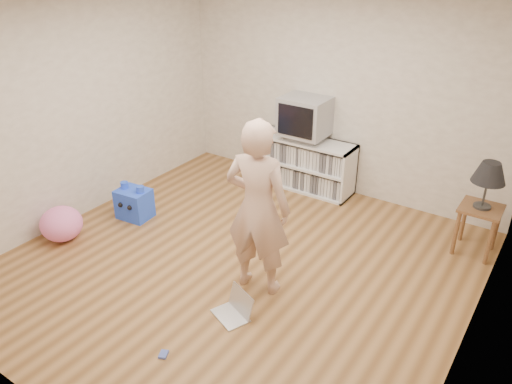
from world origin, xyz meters
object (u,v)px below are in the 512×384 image
Objects in this scene: media_unit at (304,163)px; side_table at (479,218)px; dvd_deck at (304,137)px; person at (258,209)px; laptop at (236,309)px; plush_blue at (134,203)px; crt_tv at (305,116)px; table_lamp at (490,173)px; plush_pink at (61,224)px.

side_table is (2.34, -0.39, 0.07)m from media_unit.
person is at bearing -71.73° from dvd_deck.
media_unit is 2.81m from laptop.
side_table reaches higher than laptop.
plush_blue is at bearing -124.09° from dvd_deck.
media_unit is at bearing 90.00° from crt_tv.
plush_blue is (-3.63, -1.53, -0.75)m from table_lamp.
plush_pink is (-1.60, -2.74, -0.15)m from media_unit.
laptop is (0.80, -2.67, -0.67)m from dvd_deck.
media_unit is at bearing -81.66° from person.
laptop is at bearing 1.29° from plush_pink.
side_table is at bearing 17.29° from plush_blue.
person is at bearing -71.70° from crt_tv.
dvd_deck reaches higher than laptop.
dvd_deck is 0.26× the size of person.
crt_tv reaches higher than side_table.
side_table is 1.33× the size of laptop.
dvd_deck is at bearing 90.00° from crt_tv.
table_lamp is at bearing -9.34° from media_unit.
laptop is at bearing -123.96° from table_lamp.
table_lamp reaches higher than side_table.
crt_tv is at bearing 59.56° from plush_pink.
laptop is 2.22m from plush_blue.
dvd_deck is at bearing -81.54° from person.
dvd_deck is 0.29m from crt_tv.
side_table is 2.79m from laptop.
laptop is at bearing -73.43° from media_unit.
plush_blue is at bearing -17.96° from person.
laptop is at bearing -73.32° from crt_tv.
dvd_deck reaches higher than media_unit.
table_lamp is at bearing 17.29° from plush_blue.
side_table is 4.59m from plush_pink.
person is 2.47m from plush_pink.
side_table is 1.18× the size of plush_pink.
side_table is at bearing -8.89° from crt_tv.
laptop is (0.80, -2.68, -0.29)m from media_unit.
plush_pink is at bearing -116.29° from plush_blue.
plush_blue is at bearing -123.87° from media_unit.
table_lamp is at bearing -141.48° from person.
dvd_deck reaches higher than plush_blue.
media_unit is at bearing 170.66° from side_table.
crt_tv is 2.31m from person.
plush_blue reaches higher than plush_pink.
laptop is 2.40m from plush_pink.
person is at bearing -13.75° from plush_blue.
table_lamp is at bearing -8.89° from crt_tv.
crt_tv reaches higher than table_lamp.
table_lamp is at bearing 30.81° from plush_pink.
person reaches higher than crt_tv.
dvd_deck is 1.00× the size of plush_blue.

